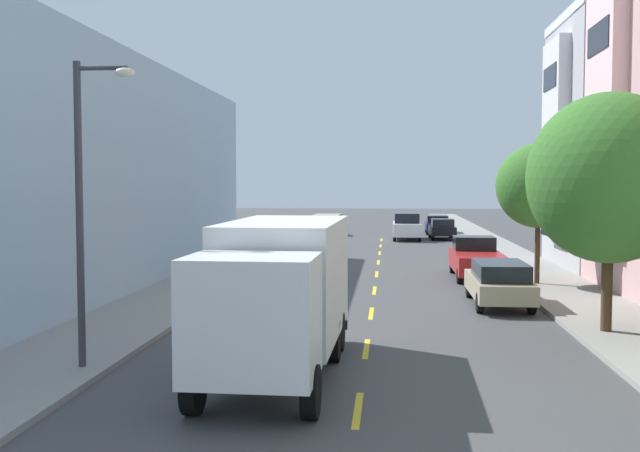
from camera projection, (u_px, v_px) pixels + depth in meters
The scene contains 16 objects.
ground_plane at pixel (378, 267), 36.40m from camera, with size 160.00×160.00×0.00m, color #424244.
sidewalk_left at pixel (227, 268), 35.07m from camera, with size 3.20×120.00×0.14m, color gray.
sidewalk_right at pixel (533, 272), 33.74m from camera, with size 3.20×120.00×0.14m, color gray.
lane_centerline_dashes at pixel (376, 282), 30.93m from camera, with size 0.14×47.20×0.01m.
apartment_block_opposite at pixel (3, 174), 27.47m from camera, with size 10.00×36.00×8.92m, color #9EB7CC.
street_tree_second at pixel (609, 178), 19.79m from camera, with size 4.34×4.34×6.41m.
street_tree_third at pixel (538, 186), 29.21m from camera, with size 3.31×3.31×5.54m.
street_lamp at pixel (86, 191), 15.94m from camera, with size 1.35×0.28×6.59m.
delivery_box_truck at pixel (280, 288), 16.01m from camera, with size 2.55×7.43×3.28m.
parked_hatchback_orange at pixel (326, 226), 57.64m from camera, with size 1.82×4.03×1.50m.
parked_pickup_red at pixel (476, 259), 32.17m from camera, with size 2.01×5.30×1.73m.
parked_wagon_champagne at pixel (499, 282), 24.89m from camera, with size 1.83×4.70×1.50m.
parked_wagon_navy at pixel (437, 224), 59.40m from camera, with size 1.92×4.74×1.50m.
parked_sedan_teal at pixel (279, 260), 32.29m from camera, with size 1.86×4.53×1.43m.
parked_hatchback_black at pixel (442, 229), 53.84m from camera, with size 1.81×4.03×1.50m.
moving_white_sedan at pixel (407, 226), 53.41m from camera, with size 1.95×4.80×1.93m.
Camera 1 is at (0.56, -6.32, 4.16)m, focal length 41.67 mm.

